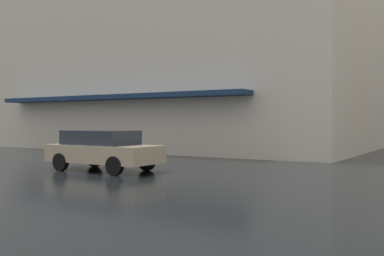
# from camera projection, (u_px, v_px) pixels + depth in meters

# --- Properties ---
(car_champagne) EXTENTS (1.85, 4.10, 1.41)m
(car_champagne) POSITION_uv_depth(u_px,v_px,m) (103.00, 149.00, 15.69)
(car_champagne) COLOR tan
(car_champagne) RESTS_ON ground_plane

